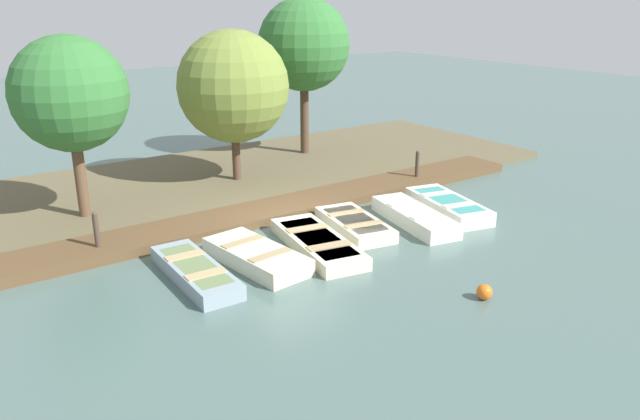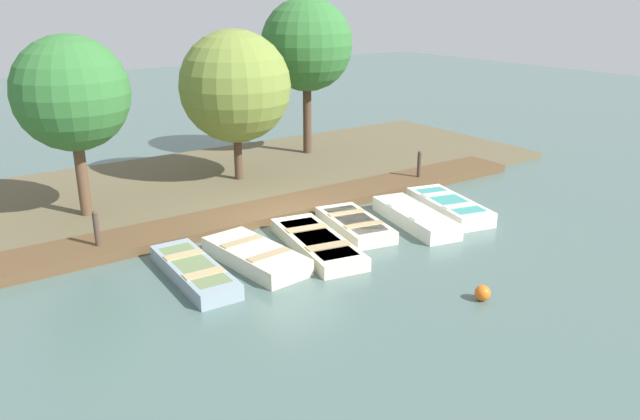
# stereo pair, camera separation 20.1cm
# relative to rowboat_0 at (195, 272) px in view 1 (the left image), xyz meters

# --- Properties ---
(ground_plane) EXTENTS (80.00, 80.00, 0.00)m
(ground_plane) POSITION_rel_rowboat_0_xyz_m (-1.44, 3.66, -0.19)
(ground_plane) COLOR #4C6660
(shore_bank) EXTENTS (8.00, 24.00, 0.22)m
(shore_bank) POSITION_rel_rowboat_0_xyz_m (-6.44, 3.66, -0.08)
(shore_bank) COLOR brown
(shore_bank) RESTS_ON ground_plane
(dock_walkway) EXTENTS (1.59, 18.41, 0.26)m
(dock_walkway) POSITION_rel_rowboat_0_xyz_m (-2.71, 3.66, -0.06)
(dock_walkway) COLOR brown
(dock_walkway) RESTS_ON ground_plane
(rowboat_0) EXTENTS (3.17, 1.07, 0.38)m
(rowboat_0) POSITION_rel_rowboat_0_xyz_m (0.00, 0.00, 0.00)
(rowboat_0) COLOR #8C9EA8
(rowboat_0) RESTS_ON ground_plane
(rowboat_1) EXTENTS (2.97, 1.50, 0.42)m
(rowboat_1) POSITION_rel_rowboat_0_xyz_m (0.07, 1.53, 0.02)
(rowboat_1) COLOR beige
(rowboat_1) RESTS_ON ground_plane
(rowboat_2) EXTENTS (3.61, 1.79, 0.35)m
(rowboat_2) POSITION_rel_rowboat_0_xyz_m (0.17, 3.23, -0.01)
(rowboat_2) COLOR beige
(rowboat_2) RESTS_ON ground_plane
(rowboat_3) EXTENTS (2.85, 1.65, 0.36)m
(rowboat_3) POSITION_rel_rowboat_0_xyz_m (-0.33, 4.80, -0.01)
(rowboat_3) COLOR beige
(rowboat_3) RESTS_ON ground_plane
(rowboat_4) EXTENTS (3.27, 1.61, 0.44)m
(rowboat_4) POSITION_rel_rowboat_0_xyz_m (0.24, 6.48, 0.03)
(rowboat_4) COLOR silver
(rowboat_4) RESTS_ON ground_plane
(rowboat_5) EXTENTS (3.20, 1.81, 0.44)m
(rowboat_5) POSITION_rel_rowboat_0_xyz_m (0.13, 7.91, 0.03)
(rowboat_5) COLOR silver
(rowboat_5) RESTS_ON ground_plane
(mooring_post_near) EXTENTS (0.13, 0.13, 1.14)m
(mooring_post_near) POSITION_rel_rowboat_0_xyz_m (-2.57, -1.36, 0.39)
(mooring_post_near) COLOR #47382D
(mooring_post_near) RESTS_ON ground_plane
(mooring_post_far) EXTENTS (0.13, 0.13, 1.14)m
(mooring_post_far) POSITION_rel_rowboat_0_xyz_m (-2.57, 9.25, 0.39)
(mooring_post_far) COLOR #47382D
(mooring_post_far) RESTS_ON ground_plane
(buoy) EXTENTS (0.33, 0.33, 0.33)m
(buoy) POSITION_rel_rowboat_0_xyz_m (4.40, 4.51, -0.02)
(buoy) COLOR orange
(buoy) RESTS_ON ground_plane
(park_tree_far_left) EXTENTS (3.04, 3.04, 5.11)m
(park_tree_far_left) POSITION_rel_rowboat_0_xyz_m (-5.16, -0.93, 3.38)
(park_tree_far_left) COLOR brown
(park_tree_far_left) RESTS_ON ground_plane
(park_tree_left) EXTENTS (3.57, 3.57, 5.06)m
(park_tree_left) POSITION_rel_rowboat_0_xyz_m (-5.91, 4.24, 3.08)
(park_tree_left) COLOR #4C3828
(park_tree_left) RESTS_ON ground_plane
(park_tree_center) EXTENTS (3.40, 3.40, 6.00)m
(park_tree_center) POSITION_rel_rowboat_0_xyz_m (-7.66, 8.15, 4.09)
(park_tree_center) COLOR #4C3828
(park_tree_center) RESTS_ON ground_plane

